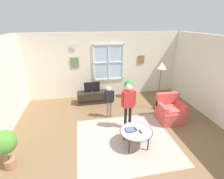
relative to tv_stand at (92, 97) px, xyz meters
The scene contains 16 objects.
ground_plane 2.60m from the tv_stand, 76.27° to the right, with size 6.88×6.89×0.02m, color brown.
back_wall 1.44m from the tv_stand, 48.34° to the left, with size 6.28×0.17×2.66m.
area_rug 2.59m from the tv_stand, 74.49° to the right, with size 2.61×2.39×0.01m, color tan.
tv_stand is the anchor object (origin of this frame).
television 0.44m from the tv_stand, 90.00° to the right, with size 0.61×0.08×0.40m.
armchair 2.96m from the tv_stand, 36.60° to the right, with size 0.76×0.74×0.87m.
coffee_table 2.87m from the tv_stand, 71.69° to the right, with size 0.84×0.84×0.45m.
book_stack 2.79m from the tv_stand, 74.17° to the right, with size 0.24×0.20×0.04m.
cup 2.97m from the tv_stand, 69.80° to the right, with size 0.09×0.09×0.08m, color white.
remote_near_books 2.96m from the tv_stand, 70.20° to the right, with size 0.04×0.14×0.02m, color black.
remote_near_cup 2.80m from the tv_stand, 71.13° to the right, with size 0.04×0.14×0.02m, color black.
person_red_shirt 2.24m from the tv_stand, 64.99° to the right, with size 0.43×0.20×1.44m.
person_black_shirt 1.39m from the tv_stand, 69.16° to the right, with size 0.34×0.15×1.12m.
potted_plant_by_window 1.58m from the tv_stand, ahead, with size 0.36×0.36×0.75m.
potted_plant_corner 3.57m from the tv_stand, 125.82° to the right, with size 0.51×0.51×0.94m.
floor_lamp 2.81m from the tv_stand, 23.39° to the right, with size 0.32×0.32×1.77m.
Camera 1 is at (-0.98, -3.57, 3.05)m, focal length 26.77 mm.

